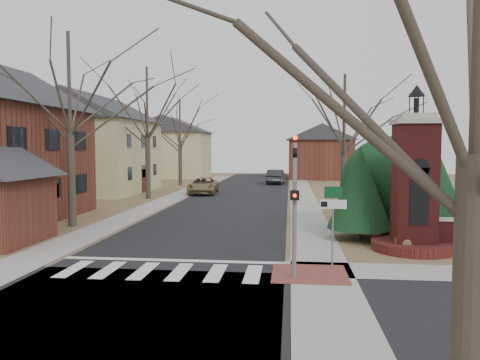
# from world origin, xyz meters

# --- Properties ---
(ground) EXTENTS (120.00, 120.00, 0.00)m
(ground) POSITION_xyz_m (0.00, 0.00, 0.00)
(ground) COLOR brown
(ground) RESTS_ON ground
(main_street) EXTENTS (8.00, 70.00, 0.01)m
(main_street) POSITION_xyz_m (0.00, 22.00, 0.01)
(main_street) COLOR black
(main_street) RESTS_ON ground
(cross_street) EXTENTS (120.00, 8.00, 0.01)m
(cross_street) POSITION_xyz_m (0.00, -3.00, 0.01)
(cross_street) COLOR black
(cross_street) RESTS_ON ground
(crosswalk_zone) EXTENTS (8.00, 2.20, 0.02)m
(crosswalk_zone) POSITION_xyz_m (0.00, 0.80, 0.01)
(crosswalk_zone) COLOR silver
(crosswalk_zone) RESTS_ON ground
(stop_bar) EXTENTS (8.00, 0.35, 0.02)m
(stop_bar) POSITION_xyz_m (0.00, 2.30, 0.01)
(stop_bar) COLOR silver
(stop_bar) RESTS_ON ground
(sidewalk_right_main) EXTENTS (2.00, 60.00, 0.02)m
(sidewalk_right_main) POSITION_xyz_m (5.20, 22.00, 0.01)
(sidewalk_right_main) COLOR gray
(sidewalk_right_main) RESTS_ON ground
(sidewalk_left) EXTENTS (2.00, 60.00, 0.02)m
(sidewalk_left) POSITION_xyz_m (-5.20, 22.00, 0.01)
(sidewalk_left) COLOR gray
(sidewalk_left) RESTS_ON ground
(curb_apron) EXTENTS (2.40, 2.40, 0.02)m
(curb_apron) POSITION_xyz_m (4.80, 1.00, 0.01)
(curb_apron) COLOR brown
(curb_apron) RESTS_ON ground
(traffic_signal_pole) EXTENTS (0.28, 0.41, 4.50)m
(traffic_signal_pole) POSITION_xyz_m (4.30, 0.57, 2.59)
(traffic_signal_pole) COLOR slate
(traffic_signal_pole) RESTS_ON ground
(sign_post) EXTENTS (0.90, 0.07, 2.75)m
(sign_post) POSITION_xyz_m (5.59, 1.99, 1.95)
(sign_post) COLOR slate
(sign_post) RESTS_ON ground
(brick_gate_monument) EXTENTS (3.20, 3.20, 6.47)m
(brick_gate_monument) POSITION_xyz_m (9.00, 4.99, 2.17)
(brick_gate_monument) COLOR #561A19
(brick_gate_monument) RESTS_ON ground
(house_stucco_left) EXTENTS (9.80, 12.80, 9.28)m
(house_stucco_left) POSITION_xyz_m (-13.50, 27.00, 4.59)
(house_stucco_left) COLOR beige
(house_stucco_left) RESTS_ON ground
(house_distant_left) EXTENTS (10.80, 8.80, 8.53)m
(house_distant_left) POSITION_xyz_m (-12.01, 48.00, 4.25)
(house_distant_left) COLOR beige
(house_distant_left) RESTS_ON ground
(house_distant_right) EXTENTS (8.80, 8.80, 7.30)m
(house_distant_right) POSITION_xyz_m (7.99, 47.99, 3.65)
(house_distant_right) COLOR brown
(house_distant_right) RESTS_ON ground
(evergreen_near) EXTENTS (2.80, 2.80, 4.10)m
(evergreen_near) POSITION_xyz_m (7.20, 7.00, 2.30)
(evergreen_near) COLOR #473D33
(evergreen_near) RESTS_ON ground
(evergreen_mid) EXTENTS (3.40, 3.40, 4.70)m
(evergreen_mid) POSITION_xyz_m (10.50, 8.20, 2.60)
(evergreen_mid) COLOR #473D33
(evergreen_mid) RESTS_ON ground
(evergreen_mass) EXTENTS (4.80, 4.80, 4.80)m
(evergreen_mass) POSITION_xyz_m (9.00, 9.50, 2.40)
(evergreen_mass) COLOR black
(evergreen_mass) RESTS_ON ground
(bare_tree_0) EXTENTS (8.05, 8.05, 11.15)m
(bare_tree_0) POSITION_xyz_m (-7.00, 9.00, 7.70)
(bare_tree_0) COLOR #473D33
(bare_tree_0) RESTS_ON ground
(bare_tree_1) EXTENTS (8.40, 8.40, 11.64)m
(bare_tree_1) POSITION_xyz_m (-7.00, 22.00, 8.03)
(bare_tree_1) COLOR #473D33
(bare_tree_1) RESTS_ON ground
(bare_tree_2) EXTENTS (7.35, 7.35, 10.19)m
(bare_tree_2) POSITION_xyz_m (-7.50, 35.00, 7.03)
(bare_tree_2) COLOR #473D33
(bare_tree_2) RESTS_ON ground
(bare_tree_3) EXTENTS (7.00, 7.00, 9.70)m
(bare_tree_3) POSITION_xyz_m (7.50, 16.00, 6.69)
(bare_tree_3) COLOR #473D33
(bare_tree_3) RESTS_ON ground
(pickup_truck) EXTENTS (2.65, 5.21, 1.41)m
(pickup_truck) POSITION_xyz_m (-3.40, 26.31, 0.70)
(pickup_truck) COLOR olive
(pickup_truck) RESTS_ON ground
(distant_car) EXTENTS (2.04, 4.94, 1.59)m
(distant_car) POSITION_xyz_m (2.59, 38.34, 0.80)
(distant_car) COLOR #2D2F34
(distant_car) RESTS_ON ground
(dry_shrub_left) EXTENTS (0.78, 0.78, 0.78)m
(dry_shrub_left) POSITION_xyz_m (8.60, 4.60, 0.39)
(dry_shrub_left) COLOR brown
(dry_shrub_left) RESTS_ON ground
(dry_shrub_right) EXTENTS (0.79, 0.79, 0.79)m
(dry_shrub_right) POSITION_xyz_m (11.00, 4.60, 0.40)
(dry_shrub_right) COLOR brown
(dry_shrub_right) RESTS_ON ground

